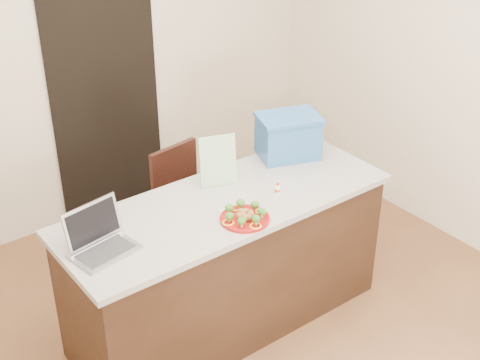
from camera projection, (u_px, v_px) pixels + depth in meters
ground at (250, 341)px, 4.25m from camera, size 4.00×4.00×0.00m
room_shell at (253, 106)px, 3.45m from camera, size 4.00×4.00×4.00m
doorway at (106, 96)px, 5.19m from camera, size 0.90×0.02×2.00m
island at (227, 263)px, 4.20m from camera, size 2.06×0.76×0.92m
plate at (245, 218)px, 3.79m from camera, size 0.28×0.28×0.02m
meatballs at (246, 214)px, 3.77m from camera, size 0.12×0.12×0.04m
broccoli at (245, 212)px, 3.77m from camera, size 0.24×0.24×0.04m
pepper_rings at (245, 217)px, 3.78m from camera, size 0.29×0.29×0.01m
napkin at (234, 213)px, 3.85m from camera, size 0.17×0.17×0.01m
fork at (230, 213)px, 3.84m from camera, size 0.03×0.14×0.00m
knife at (240, 212)px, 3.85m from camera, size 0.02×0.19×0.01m
yogurt_bottle at (277, 189)px, 4.04m from camera, size 0.03×0.03×0.07m
laptop at (99, 238)px, 3.52m from camera, size 0.37×0.32×0.24m
leaflet at (218, 161)px, 4.07m from camera, size 0.23×0.12×0.32m
blue_box at (288, 136)px, 4.41m from camera, size 0.47×0.41×0.29m
chair at (183, 200)px, 4.77m from camera, size 0.45×0.45×0.90m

